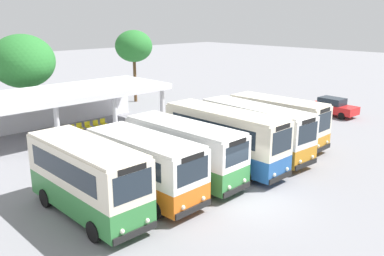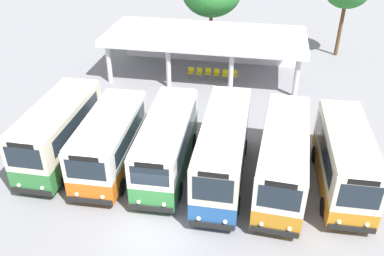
% 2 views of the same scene
% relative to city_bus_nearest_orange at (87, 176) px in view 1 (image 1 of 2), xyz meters
% --- Properties ---
extents(ground_plane, '(180.00, 180.00, 0.00)m').
position_rel_city_bus_nearest_orange_xyz_m(ground_plane, '(6.26, -4.22, -1.88)').
color(ground_plane, gray).
extents(city_bus_nearest_orange, '(2.35, 7.12, 3.43)m').
position_rel_city_bus_nearest_orange_xyz_m(city_bus_nearest_orange, '(0.00, 0.00, 0.00)').
color(city_bus_nearest_orange, black).
rests_on(city_bus_nearest_orange, ground).
extents(city_bus_second_in_row, '(2.59, 6.85, 3.17)m').
position_rel_city_bus_nearest_orange_xyz_m(city_bus_second_in_row, '(2.98, -0.27, -0.13)').
color(city_bus_second_in_row, black).
rests_on(city_bus_second_in_row, ground).
extents(city_bus_middle_cream, '(2.46, 7.59, 3.19)m').
position_rel_city_bus_nearest_orange_xyz_m(city_bus_middle_cream, '(5.97, 0.13, -0.12)').
color(city_bus_middle_cream, black).
rests_on(city_bus_middle_cream, ground).
extents(city_bus_fourth_amber, '(2.29, 8.12, 3.51)m').
position_rel_city_bus_nearest_orange_xyz_m(city_bus_fourth_amber, '(8.95, -0.16, 0.04)').
color(city_bus_fourth_amber, black).
rests_on(city_bus_fourth_amber, ground).
extents(city_bus_fifth_blue, '(2.62, 8.05, 3.31)m').
position_rel_city_bus_nearest_orange_xyz_m(city_bus_fifth_blue, '(11.93, -0.11, -0.06)').
color(city_bus_fifth_blue, black).
rests_on(city_bus_fifth_blue, ground).
extents(city_bus_far_end_green, '(2.39, 7.11, 3.27)m').
position_rel_city_bus_nearest_orange_xyz_m(city_bus_far_end_green, '(14.92, 0.24, -0.08)').
color(city_bus_far_end_green, black).
rests_on(city_bus_far_end_green, ground).
extents(parked_car_flank, '(2.00, 4.24, 1.62)m').
position_rel_city_bus_nearest_orange_xyz_m(parked_car_flank, '(25.98, 1.78, -1.06)').
color(parked_car_flank, black).
rests_on(parked_car_flank, ground).
extents(terminal_canopy, '(15.27, 6.47, 3.40)m').
position_rel_city_bus_nearest_orange_xyz_m(terminal_canopy, '(5.96, 13.69, 0.81)').
color(terminal_canopy, silver).
rests_on(terminal_canopy, ground).
extents(waiting_chair_end_by_column, '(0.44, 0.44, 0.86)m').
position_rel_city_bus_nearest_orange_xyz_m(waiting_chair_end_by_column, '(4.97, 12.16, -1.36)').
color(waiting_chair_end_by_column, slate).
rests_on(waiting_chair_end_by_column, ground).
extents(waiting_chair_second_from_end, '(0.44, 0.44, 0.86)m').
position_rel_city_bus_nearest_orange_xyz_m(waiting_chair_second_from_end, '(5.66, 12.16, -1.36)').
color(waiting_chair_second_from_end, slate).
rests_on(waiting_chair_second_from_end, ground).
extents(waiting_chair_middle_seat, '(0.44, 0.44, 0.86)m').
position_rel_city_bus_nearest_orange_xyz_m(waiting_chair_middle_seat, '(6.34, 12.27, -1.36)').
color(waiting_chair_middle_seat, slate).
rests_on(waiting_chair_middle_seat, ground).
extents(waiting_chair_fourth_seat, '(0.44, 0.44, 0.86)m').
position_rel_city_bus_nearest_orange_xyz_m(waiting_chair_fourth_seat, '(7.02, 12.23, -1.36)').
color(waiting_chair_fourth_seat, slate).
rests_on(waiting_chair_fourth_seat, ground).
extents(waiting_chair_fifth_seat, '(0.44, 0.44, 0.86)m').
position_rel_city_bus_nearest_orange_xyz_m(waiting_chair_fifth_seat, '(7.70, 12.16, -1.36)').
color(waiting_chair_fifth_seat, slate).
rests_on(waiting_chair_fifth_seat, ground).
extents(waiting_chair_far_end_seat, '(0.44, 0.44, 0.86)m').
position_rel_city_bus_nearest_orange_xyz_m(waiting_chair_far_end_seat, '(8.38, 12.21, -1.36)').
color(waiting_chair_far_end_seat, slate).
rests_on(waiting_chair_far_end_seat, ground).
extents(roadside_tree_behind_canopy, '(5.33, 5.33, 7.33)m').
position_rel_city_bus_nearest_orange_xyz_m(roadside_tree_behind_canopy, '(5.45, 19.64, 3.17)').
color(roadside_tree_behind_canopy, brown).
rests_on(roadside_tree_behind_canopy, ground).
extents(roadside_tree_east_of_canopy, '(3.80, 3.80, 7.40)m').
position_rel_city_bus_nearest_orange_xyz_m(roadside_tree_east_of_canopy, '(16.81, 19.37, 3.86)').
color(roadside_tree_east_of_canopy, brown).
rests_on(roadside_tree_east_of_canopy, ground).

